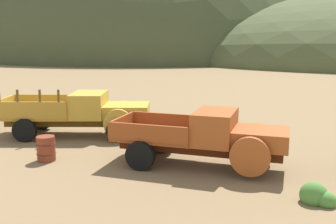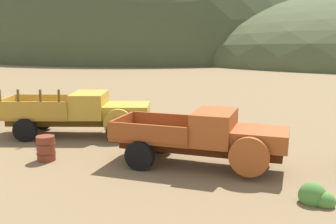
% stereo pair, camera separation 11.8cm
% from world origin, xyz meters
% --- Properties ---
extents(hill_far_left, '(77.94, 70.75, 52.63)m').
position_xyz_m(hill_far_left, '(-11.90, 78.93, 0.00)').
color(hill_far_left, '#424C2D').
rests_on(hill_far_left, ground).
extents(truck_faded_yellow, '(6.56, 3.32, 2.16)m').
position_xyz_m(truck_faded_yellow, '(5.52, 5.70, 1.00)').
color(truck_faded_yellow, brown).
rests_on(truck_faded_yellow, ground).
extents(truck_oxide_orange, '(5.85, 2.73, 1.89)m').
position_xyz_m(truck_oxide_orange, '(11.20, 2.53, 1.00)').
color(truck_oxide_orange, '#51220D').
rests_on(truck_oxide_orange, ground).
extents(oil_drum_spare, '(0.67, 0.67, 0.87)m').
position_xyz_m(oil_drum_spare, '(5.53, 2.05, 0.44)').
color(oil_drum_spare, brown).
rests_on(oil_drum_spare, ground).
extents(bush_front_left, '(0.91, 0.70, 0.71)m').
position_xyz_m(bush_front_left, '(14.13, 0.17, 0.17)').
color(bush_front_left, '#4C8438').
rests_on(bush_front_left, ground).
extents(bush_back_edge, '(1.02, 0.81, 0.71)m').
position_xyz_m(bush_back_edge, '(11.48, 4.76, 0.19)').
color(bush_back_edge, olive).
rests_on(bush_back_edge, ground).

